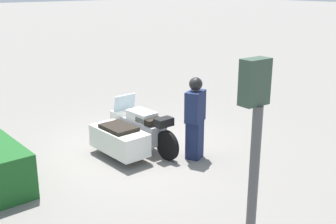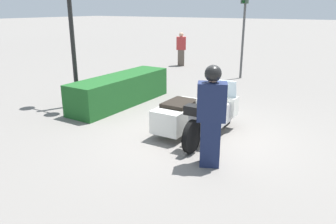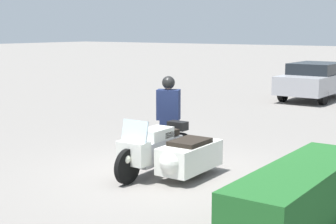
{
  "view_description": "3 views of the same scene",
  "coord_description": "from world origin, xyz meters",
  "px_view_note": "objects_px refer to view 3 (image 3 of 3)",
  "views": [
    {
      "loc": [
        -7.35,
        5.15,
        3.69
      ],
      "look_at": [
        -0.27,
        -0.74,
        0.87
      ],
      "focal_mm": 45.0,
      "sensor_mm": 36.0,
      "label": 1
    },
    {
      "loc": [
        -6.03,
        -3.02,
        2.71
      ],
      "look_at": [
        -0.83,
        0.26,
        0.74
      ],
      "focal_mm": 35.0,
      "sensor_mm": 36.0,
      "label": 2
    },
    {
      "loc": [
        8.07,
        5.65,
        2.82
      ],
      "look_at": [
        -0.49,
        -0.38,
        1.14
      ],
      "focal_mm": 55.0,
      "sensor_mm": 36.0,
      "label": 3
    }
  ],
  "objects_px": {
    "parked_car_background": "(316,80)",
    "police_motorcycle": "(171,153)",
    "hedge_bush_curbside": "(300,196)",
    "officer_rider": "(168,115)"
  },
  "relations": [
    {
      "from": "officer_rider",
      "to": "parked_car_background",
      "type": "distance_m",
      "value": 11.31
    },
    {
      "from": "police_motorcycle",
      "to": "hedge_bush_curbside",
      "type": "distance_m",
      "value": 3.09
    },
    {
      "from": "hedge_bush_curbside",
      "to": "parked_car_background",
      "type": "relative_size",
      "value": 0.79
    },
    {
      "from": "hedge_bush_curbside",
      "to": "police_motorcycle",
      "type": "bearing_deg",
      "value": -107.67
    },
    {
      "from": "parked_car_background",
      "to": "police_motorcycle",
      "type": "bearing_deg",
      "value": -172.32
    },
    {
      "from": "officer_rider",
      "to": "parked_car_background",
      "type": "relative_size",
      "value": 0.41
    },
    {
      "from": "police_motorcycle",
      "to": "hedge_bush_curbside",
      "type": "relative_size",
      "value": 0.7
    },
    {
      "from": "police_motorcycle",
      "to": "officer_rider",
      "type": "bearing_deg",
      "value": -143.71
    },
    {
      "from": "police_motorcycle",
      "to": "parked_car_background",
      "type": "xyz_separation_m",
      "value": [
        -12.52,
        -1.56,
        0.33
      ]
    },
    {
      "from": "officer_rider",
      "to": "hedge_bush_curbside",
      "type": "bearing_deg",
      "value": 36.53
    }
  ]
}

